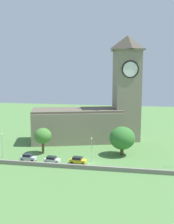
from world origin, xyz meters
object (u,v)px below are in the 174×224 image
Objects in this scene: tree_riverside_east at (43,136)px; car_yellow at (78,160)px; streetlamp_west_end at (2,141)px; tree_riverside_west at (122,138)px; car_white at (52,160)px; car_silver at (28,157)px; streetlamp_west_mid at (92,146)px; church at (96,111)px.

car_yellow is at bearing -29.26° from tree_riverside_east.
tree_riverside_west is (32.51, 8.32, 0.30)m from streetlamp_west_end.
car_white is at bearing -172.33° from car_yellow.
car_silver reaches higher than car_yellow.
streetlamp_west_mid is (16.75, 2.67, 3.42)m from car_silver.
church is 5.05× the size of tree_riverside_east.
streetlamp_west_end is (-8.09, 1.35, 3.72)m from car_silver.
car_yellow is at bearing -145.14° from streetlamp_west_mid.
streetlamp_west_mid is at bearing 3.05° from streetlamp_west_end.
car_white is 15.47m from streetlamp_west_end.
car_white is 0.60× the size of streetlamp_west_end.
tree_riverside_east is at bearing 123.99° from car_white.
tree_riverside_east is (-22.72, -2.58, 0.25)m from tree_riverside_west.
tree_riverside_east is (1.70, 7.09, 4.28)m from car_silver.
car_silver is (-14.65, -24.60, -9.33)m from church.
tree_riverside_east is (-5.09, 7.56, 4.34)m from car_white.
car_white is 20.74m from tree_riverside_west.
tree_riverside_west reaches higher than streetlamp_west_end.
car_silver reaches higher than car_white.
tree_riverside_west is 22.87m from tree_riverside_east.
tree_riverside_east reaches higher than streetlamp_west_end.
car_white is at bearing -150.11° from tree_riverside_west.
streetlamp_west_end is at bearing -176.95° from streetlamp_west_mid.
streetlamp_west_end is 0.93× the size of tree_riverside_east.
tree_riverside_west is at bearing 6.47° from tree_riverside_east.
streetlamp_west_mid is at bearing -84.51° from church.
streetlamp_west_end is at bearing -134.36° from church.
church reaches higher than car_silver.
church reaches higher than streetlamp_west_mid.
car_silver is 0.95× the size of car_yellow.
church is 8.99× the size of car_silver.
tree_riverside_west reaches higher than streetlamp_west_mid.
church is 22.35m from tree_riverside_east.
car_yellow is 0.54× the size of tree_riverside_west.
car_yellow is 22.00m from streetlamp_west_end.
church reaches higher than tree_riverside_east.
tree_riverside_west reaches higher than car_white.
church is 30.11m from car_silver.
streetlamp_west_end is 33.56m from tree_riverside_west.
church is 27.89m from car_white.
tree_riverside_east is (-15.05, 4.42, 0.86)m from streetlamp_west_mid.
streetlamp_west_end reaches higher than car_yellow.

